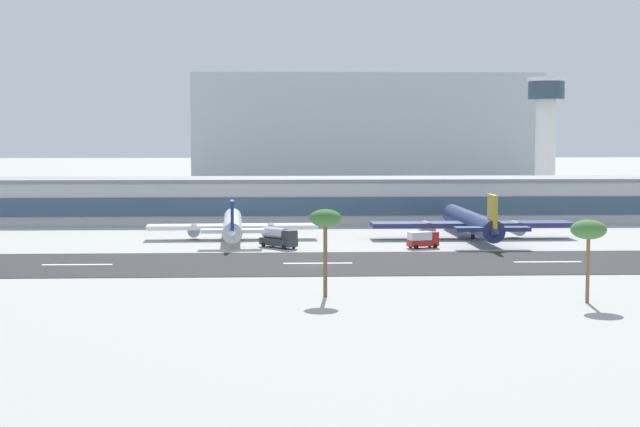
{
  "coord_description": "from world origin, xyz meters",
  "views": [
    {
      "loc": [
        -6.34,
        -176.48,
        23.11
      ],
      "look_at": [
        3.96,
        45.39,
        5.37
      ],
      "focal_mm": 58.76,
      "sensor_mm": 36.0,
      "label": 1
    }
  ],
  "objects": [
    {
      "name": "service_fuel_truck_1",
      "position": [
        -5.0,
        28.14,
        2.03
      ],
      "size": [
        7.66,
        8.02,
        3.95
      ],
      "rotation": [
        0.0,
        0.0,
        5.45
      ],
      "color": "#2D3338",
      "rests_on": "ground_plane"
    },
    {
      "name": "service_box_truck_0",
      "position": [
        23.28,
        26.22,
        1.79
      ],
      "size": [
        6.45,
        4.21,
        3.25
      ],
      "rotation": [
        0.0,
        0.0,
        0.33
      ],
      "color": "#B2231E",
      "rests_on": "ground_plane"
    },
    {
      "name": "runway_centreline_dash_3",
      "position": [
        -39.72,
        3.35,
        0.09
      ],
      "size": [
        12.0,
        1.2,
        0.01
      ],
      "primitive_type": "cube",
      "color": "white",
      "rests_on": "runway_strip"
    },
    {
      "name": "airliner_gold_tail_gate_1",
      "position": [
        36.34,
        42.97,
        3.38
      ],
      "size": [
        43.03,
        50.81,
        10.6
      ],
      "rotation": [
        0.0,
        0.0,
        1.58
      ],
      "color": "navy",
      "rests_on": "ground_plane"
    },
    {
      "name": "distant_hotel_block",
      "position": [
        29.03,
        215.87,
        21.94
      ],
      "size": [
        128.42,
        31.26,
        43.88
      ],
      "primitive_type": "cube",
      "color": "#A8B2BC",
      "rests_on": "ground_plane"
    },
    {
      "name": "terminal_building",
      "position": [
        11.12,
        88.13,
        5.54
      ],
      "size": [
        215.82,
        21.47,
        11.07
      ],
      "color": "#B7BABC",
      "rests_on": "ground_plane"
    },
    {
      "name": "palm_tree_0",
      "position": [
        1.06,
        -32.98,
        10.65
      ],
      "size": [
        4.45,
        4.45,
        12.23
      ],
      "color": "brown",
      "rests_on": "ground_plane"
    },
    {
      "name": "palm_tree_1",
      "position": [
        35.87,
        -39.61,
        9.7
      ],
      "size": [
        4.78,
        4.78,
        11.21
      ],
      "color": "brown",
      "rests_on": "ground_plane"
    },
    {
      "name": "ground_plane",
      "position": [
        0.0,
        0.0,
        0.0
      ],
      "size": [
        1400.0,
        1400.0,
        0.0
      ],
      "primitive_type": "plane",
      "color": "#A8A8A3"
    },
    {
      "name": "runway_centreline_dash_5",
      "position": [
        41.96,
        3.35,
        0.09
      ],
      "size": [
        12.0,
        1.2,
        0.01
      ],
      "primitive_type": "cube",
      "color": "white",
      "rests_on": "runway_strip"
    },
    {
      "name": "airliner_navy_tail_gate_0",
      "position": [
        -14.59,
        43.9,
        3.0
      ],
      "size": [
        36.21,
        45.15,
        9.42
      ],
      "rotation": [
        0.0,
        0.0,
        1.61
      ],
      "color": "white",
      "rests_on": "ground_plane"
    },
    {
      "name": "runway_strip",
      "position": [
        0.0,
        3.35,
        0.04
      ],
      "size": [
        800.0,
        32.64,
        0.08
      ],
      "primitive_type": "cube",
      "color": "#262628",
      "rests_on": "ground_plane"
    },
    {
      "name": "runway_centreline_dash_4",
      "position": [
        1.65,
        3.35,
        0.09
      ],
      "size": [
        12.0,
        1.2,
        0.01
      ],
      "primitive_type": "cube",
      "color": "white",
      "rests_on": "runway_strip"
    },
    {
      "name": "control_tower",
      "position": [
        75.87,
        134.44,
        23.93
      ],
      "size": [
        11.7,
        11.7,
        38.82
      ],
      "color": "silver",
      "rests_on": "ground_plane"
    }
  ]
}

